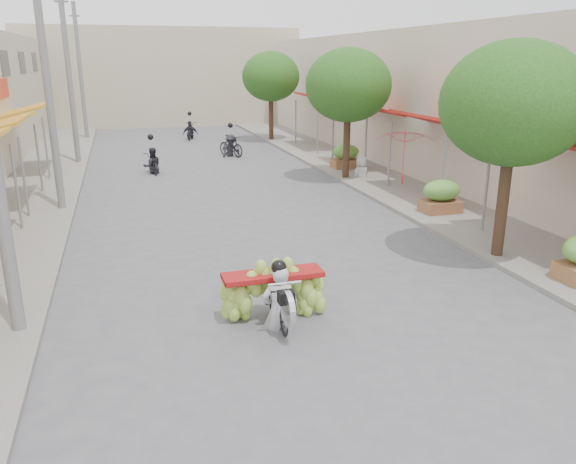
{
  "coord_description": "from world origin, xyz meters",
  "views": [
    {
      "loc": [
        -3.33,
        -7.19,
        4.78
      ],
      "look_at": [
        0.04,
        4.24,
        1.1
      ],
      "focal_mm": 35.0,
      "sensor_mm": 36.0,
      "label": 1
    }
  ],
  "objects": [
    {
      "name": "utility_pole_far",
      "position": [
        -5.4,
        21.0,
        4.03
      ],
      "size": [
        0.6,
        0.24,
        8.0
      ],
      "color": "slate",
      "rests_on": "ground"
    },
    {
      "name": "street_tree_mid",
      "position": [
        5.4,
        14.0,
        3.78
      ],
      "size": [
        3.4,
        3.4,
        5.25
      ],
      "color": "#3A2719",
      "rests_on": "ground"
    },
    {
      "name": "bg_motorbike_a",
      "position": [
        -2.15,
        17.7,
        0.76
      ],
      "size": [
        0.86,
        1.58,
        1.95
      ],
      "color": "black",
      "rests_on": "ground"
    },
    {
      "name": "far_building",
      "position": [
        0.0,
        38.0,
        3.5
      ],
      "size": [
        20.0,
        6.0,
        7.0
      ],
      "primitive_type": "cube",
      "color": "#BAAF93",
      "rests_on": "ground"
    },
    {
      "name": "market_umbrella",
      "position": [
        5.82,
        9.83,
        2.53
      ],
      "size": [
        2.42,
        2.42,
        1.87
      ],
      "rotation": [
        0.0,
        0.0,
        0.2
      ],
      "color": "red",
      "rests_on": "ground"
    },
    {
      "name": "bg_motorbike_b",
      "position": [
        1.97,
        21.09,
        0.83
      ],
      "size": [
        1.34,
        1.89,
        1.95
      ],
      "color": "black",
      "rests_on": "ground"
    },
    {
      "name": "produce_crate_far",
      "position": [
        6.2,
        16.0,
        0.71
      ],
      "size": [
        1.2,
        0.88,
        1.16
      ],
      "color": "brown",
      "rests_on": "ground"
    },
    {
      "name": "utility_pole_mid",
      "position": [
        -5.4,
        12.0,
        4.03
      ],
      "size": [
        0.6,
        0.24,
        8.0
      ],
      "color": "slate",
      "rests_on": "ground"
    },
    {
      "name": "produce_crate_mid",
      "position": [
        6.2,
        8.0,
        0.71
      ],
      "size": [
        1.2,
        0.88,
        1.16
      ],
      "color": "brown",
      "rests_on": "ground"
    },
    {
      "name": "shophouse_row_right",
      "position": [
        11.99,
        14.0,
        3.0
      ],
      "size": [
        9.77,
        40.0,
        6.0
      ],
      "color": "beige",
      "rests_on": "ground"
    },
    {
      "name": "utility_pole_back",
      "position": [
        -5.4,
        30.0,
        4.03
      ],
      "size": [
        0.6,
        0.24,
        8.0
      ],
      "color": "slate",
      "rests_on": "ground"
    },
    {
      "name": "street_tree_near",
      "position": [
        5.4,
        4.0,
        3.78
      ],
      "size": [
        3.4,
        3.4,
        5.25
      ],
      "color": "#3A2719",
      "rests_on": "ground"
    },
    {
      "name": "banana_motorbike",
      "position": [
        -0.81,
        2.15,
        0.75
      ],
      "size": [
        2.2,
        1.74,
        2.25
      ],
      "color": "black",
      "rests_on": "ground"
    },
    {
      "name": "bg_motorbike_c",
      "position": [
        0.78,
        28.18,
        0.77
      ],
      "size": [
        1.07,
        1.9,
        1.95
      ],
      "color": "black",
      "rests_on": "ground"
    },
    {
      "name": "street_tree_far",
      "position": [
        5.4,
        26.0,
        3.78
      ],
      "size": [
        3.4,
        3.4,
        5.25
      ],
      "color": "#3A2719",
      "rests_on": "ground"
    },
    {
      "name": "sidewalk_left",
      "position": [
        -7.0,
        15.0,
        0.06
      ],
      "size": [
        4.0,
        60.0,
        0.12
      ],
      "primitive_type": "cube",
      "color": "gray",
      "rests_on": "ground"
    },
    {
      "name": "pedestrian",
      "position": [
        6.14,
        14.09,
        0.95
      ],
      "size": [
        0.93,
        0.73,
        1.65
      ],
      "rotation": [
        0.0,
        0.0,
        3.48
      ],
      "color": "silver",
      "rests_on": "ground"
    },
    {
      "name": "sidewalk_right",
      "position": [
        7.0,
        15.0,
        0.06
      ],
      "size": [
        4.0,
        60.0,
        0.12
      ],
      "primitive_type": "cube",
      "color": "gray",
      "rests_on": "ground"
    },
    {
      "name": "ground",
      "position": [
        0.0,
        0.0,
        0.0
      ],
      "size": [
        120.0,
        120.0,
        0.0
      ],
      "primitive_type": "plane",
      "color": "#59595E",
      "rests_on": "ground"
    }
  ]
}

